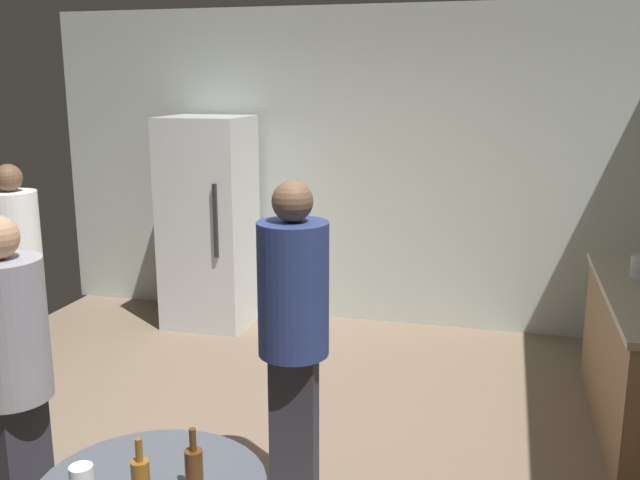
% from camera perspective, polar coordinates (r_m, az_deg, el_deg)
% --- Properties ---
extents(ground_plane, '(5.20, 5.20, 0.10)m').
position_cam_1_polar(ground_plane, '(4.17, -6.88, -18.32)').
color(ground_plane, '#7A6651').
extents(wall_back, '(5.32, 0.06, 2.70)m').
position_cam_1_polar(wall_back, '(6.13, 1.88, 5.83)').
color(wall_back, beige).
rests_on(wall_back, ground_plane).
extents(refrigerator, '(0.70, 0.68, 1.80)m').
position_cam_1_polar(refrigerator, '(6.13, -8.98, 1.43)').
color(refrigerator, silver).
rests_on(refrigerator, ground_plane).
extents(beer_bottle_amber, '(0.06, 0.06, 0.23)m').
position_cam_1_polar(beer_bottle_amber, '(2.52, -14.30, -18.24)').
color(beer_bottle_amber, '#8C5919').
rests_on(beer_bottle_amber, foreground_table).
extents(beer_bottle_brown, '(0.06, 0.06, 0.23)m').
position_cam_1_polar(beer_bottle_brown, '(2.54, -10.15, -17.72)').
color(beer_bottle_brown, '#593314').
rests_on(beer_bottle_brown, foreground_table).
extents(person_in_white_shirt, '(0.43, 0.43, 1.56)m').
position_cam_1_polar(person_in_white_shirt, '(5.16, -23.35, -1.56)').
color(person_in_white_shirt, '#2D2D38').
rests_on(person_in_white_shirt, ground_plane).
extents(person_in_gray_shirt, '(0.42, 0.42, 1.57)m').
position_cam_1_polar(person_in_gray_shirt, '(3.31, -23.79, -9.35)').
color(person_in_gray_shirt, '#2D2D38').
rests_on(person_in_gray_shirt, ground_plane).
extents(person_in_navy_shirt, '(0.37, 0.37, 1.65)m').
position_cam_1_polar(person_in_navy_shirt, '(3.38, -2.16, -6.76)').
color(person_in_navy_shirt, '#2D2D38').
rests_on(person_in_navy_shirt, ground_plane).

